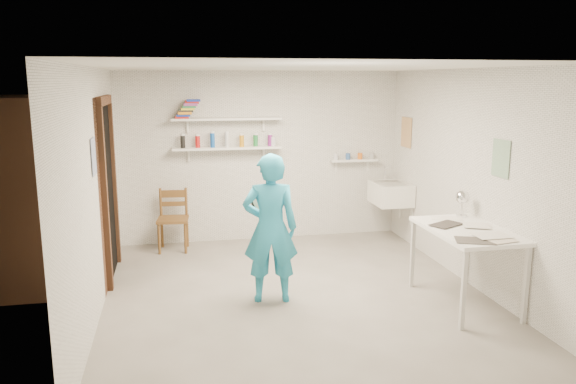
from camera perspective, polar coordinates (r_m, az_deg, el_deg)
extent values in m
cube|color=slate|center=(6.16, 0.77, -10.44)|extent=(4.00, 4.50, 0.02)
cube|color=silver|center=(5.72, 0.83, 12.68)|extent=(4.00, 4.50, 0.02)
cube|color=silver|center=(8.02, -2.70, 3.61)|extent=(4.00, 0.02, 2.40)
cube|color=silver|center=(3.71, 8.40, -5.65)|extent=(4.00, 0.02, 2.40)
cube|color=silver|center=(5.74, -19.19, -0.10)|extent=(0.02, 4.50, 2.40)
cube|color=silver|center=(6.55, 18.23, 1.31)|extent=(0.02, 4.50, 2.40)
cube|color=black|center=(6.80, -17.81, -0.03)|extent=(0.02, 0.90, 2.00)
cube|color=brown|center=(6.91, -23.70, 0.15)|extent=(1.40, 1.50, 2.10)
cube|color=brown|center=(6.68, -18.19, 8.84)|extent=(0.06, 1.05, 0.10)
cube|color=brown|center=(6.31, -18.09, -0.90)|extent=(0.06, 0.10, 2.00)
cube|color=brown|center=(7.29, -17.26, 0.74)|extent=(0.06, 0.10, 2.00)
cube|color=white|center=(7.81, -6.20, 4.46)|extent=(1.50, 0.22, 0.03)
cube|color=white|center=(7.77, -6.26, 7.39)|extent=(1.50, 0.22, 0.03)
cube|color=white|center=(8.26, 6.71, 3.22)|extent=(0.70, 0.14, 0.03)
cube|color=#334C7F|center=(5.73, -19.13, 3.43)|extent=(0.01, 0.28, 0.36)
cube|color=#995933|center=(8.09, 11.92, 5.95)|extent=(0.01, 0.34, 0.42)
cube|color=#3F724C|center=(6.03, 20.80, 3.21)|extent=(0.01, 0.30, 0.38)
cube|color=white|center=(8.03, 10.40, -0.16)|extent=(0.48, 0.60, 0.30)
imported|color=#2596BC|center=(5.77, -1.81, -3.71)|extent=(0.61, 0.45, 1.56)
cylinder|color=beige|center=(5.91, -2.47, -0.75)|extent=(0.28, 0.07, 0.28)
cube|color=brown|center=(7.71, -11.62, -2.75)|extent=(0.44, 0.42, 0.86)
cube|color=white|center=(6.06, 17.52, -7.24)|extent=(0.72, 1.20, 0.80)
sphere|color=silver|center=(6.40, 17.32, -0.48)|extent=(0.15, 0.15, 0.15)
cylinder|color=black|center=(7.76, -10.64, 5.04)|extent=(0.06, 0.06, 0.17)
cylinder|color=red|center=(7.77, -9.16, 5.09)|extent=(0.06, 0.06, 0.17)
cylinder|color=blue|center=(7.78, -7.68, 5.14)|extent=(0.06, 0.06, 0.17)
cylinder|color=white|center=(7.80, -6.21, 5.19)|extent=(0.06, 0.06, 0.17)
cylinder|color=orange|center=(7.82, -4.75, 5.24)|extent=(0.06, 0.06, 0.17)
cylinder|color=#268C3F|center=(7.84, -3.29, 5.28)|extent=(0.06, 0.06, 0.17)
cylinder|color=#8C268C|center=(7.88, -1.85, 5.31)|extent=(0.06, 0.06, 0.17)
cube|color=red|center=(7.73, -10.73, 7.46)|extent=(0.18, 0.14, 0.03)
cube|color=#1933A5|center=(7.73, -10.59, 7.67)|extent=(0.18, 0.14, 0.03)
cube|color=orange|center=(7.73, -10.45, 7.88)|extent=(0.18, 0.14, 0.03)
cube|color=black|center=(7.73, -10.30, 8.10)|extent=(0.18, 0.14, 0.03)
cube|color=yellow|center=(7.73, -10.16, 8.31)|extent=(0.18, 0.14, 0.03)
cube|color=#338C4C|center=(7.73, -10.02, 8.52)|extent=(0.18, 0.14, 0.03)
cube|color=#8C3F8C|center=(7.73, -9.88, 8.73)|extent=(0.18, 0.14, 0.03)
cube|color=red|center=(7.73, -9.73, 8.95)|extent=(0.18, 0.14, 0.03)
cube|color=#1933A5|center=(7.73, -9.59, 9.16)|extent=(0.18, 0.14, 0.03)
cylinder|color=silver|center=(8.19, 5.34, 3.60)|extent=(0.07, 0.07, 0.09)
cylinder|color=#335999|center=(8.23, 6.26, 3.62)|extent=(0.07, 0.07, 0.09)
cylinder|color=orange|center=(8.27, 7.17, 3.64)|extent=(0.07, 0.07, 0.09)
cylinder|color=#999999|center=(8.32, 8.07, 3.66)|extent=(0.07, 0.07, 0.09)
cube|color=silver|center=(5.94, 17.75, -3.55)|extent=(0.30, 0.22, 0.00)
cube|color=#4C4742|center=(5.94, 17.75, -3.51)|extent=(0.30, 0.22, 0.00)
cube|color=beige|center=(5.94, 17.75, -3.47)|extent=(0.30, 0.22, 0.00)
cube|color=#383330|center=(5.94, 17.75, -3.44)|extent=(0.30, 0.22, 0.00)
cube|color=silver|center=(5.94, 17.76, -3.40)|extent=(0.30, 0.22, 0.00)
cube|color=silver|center=(5.94, 17.76, -3.36)|extent=(0.30, 0.22, 0.00)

